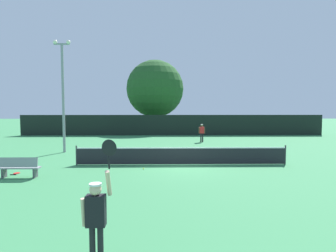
{
  "coord_description": "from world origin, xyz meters",
  "views": [
    {
      "loc": [
        -0.99,
        -15.37,
        3.19
      ],
      "look_at": [
        -0.7,
        3.04,
        1.93
      ],
      "focal_mm": 30.11,
      "sensor_mm": 36.0,
      "label": 1
    }
  ],
  "objects": [
    {
      "name": "ground_plane",
      "position": [
        0.0,
        0.0,
        0.0
      ],
      "size": [
        120.0,
        120.0,
        0.0
      ],
      "primitive_type": "plane",
      "color": "#387F4C"
    },
    {
      "name": "player_receiving",
      "position": [
        2.47,
        9.88,
        0.98
      ],
      "size": [
        0.57,
        0.24,
        1.61
      ],
      "rotation": [
        0.0,
        0.0,
        3.14
      ],
      "color": "red",
      "rests_on": "ground"
    },
    {
      "name": "parked_car_near",
      "position": [
        -7.84,
        24.19,
        0.78
      ],
      "size": [
        2.05,
        4.27,
        1.69
      ],
      "rotation": [
        0.0,
        0.0,
        0.04
      ],
      "color": "red",
      "rests_on": "ground"
    },
    {
      "name": "large_tree",
      "position": [
        -2.11,
        21.7,
        5.54
      ],
      "size": [
        7.46,
        7.46,
        9.28
      ],
      "color": "brown",
      "rests_on": "ground"
    },
    {
      "name": "player_serving",
      "position": [
        -2.31,
        -9.93,
        1.13
      ],
      "size": [
        0.68,
        0.4,
        2.55
      ],
      "color": "black",
      "rests_on": "ground"
    },
    {
      "name": "parked_car_mid",
      "position": [
        1.43,
        21.26,
        0.78
      ],
      "size": [
        1.92,
        4.21,
        1.69
      ],
      "rotation": [
        0.0,
        0.0,
        -0.01
      ],
      "color": "#B7B7BC",
      "rests_on": "ground"
    },
    {
      "name": "courtside_bench",
      "position": [
        -7.49,
        -2.8,
        0.48
      ],
      "size": [
        1.8,
        0.44,
        0.95
      ],
      "color": "gray",
      "rests_on": "ground"
    },
    {
      "name": "parked_car_far",
      "position": [
        6.7,
        22.56,
        0.78
      ],
      "size": [
        2.01,
        4.25,
        1.69
      ],
      "rotation": [
        0.0,
        0.0,
        -0.03
      ],
      "color": "#B7B7BC",
      "rests_on": "ground"
    },
    {
      "name": "tennis_ball",
      "position": [
        -2.02,
        -1.14,
        0.03
      ],
      "size": [
        0.07,
        0.07,
        0.07
      ],
      "primitive_type": "sphere",
      "color": "#CCE033",
      "rests_on": "ground"
    },
    {
      "name": "light_pole",
      "position": [
        -7.96,
        4.36,
        4.44
      ],
      "size": [
        1.18,
        0.28,
        7.76
      ],
      "color": "gray",
      "rests_on": "ground"
    },
    {
      "name": "tennis_net",
      "position": [
        0.0,
        0.0,
        0.51
      ],
      "size": [
        11.63,
        0.08,
        1.07
      ],
      "color": "#232328",
      "rests_on": "ground"
    },
    {
      "name": "perimeter_fence",
      "position": [
        0.0,
        16.09,
        1.14
      ],
      "size": [
        33.82,
        0.12,
        2.29
      ],
      "primitive_type": "cube",
      "color": "black",
      "rests_on": "ground"
    },
    {
      "name": "spare_racket",
      "position": [
        -8.04,
        -1.98,
        0.02
      ],
      "size": [
        0.28,
        0.52,
        0.04
      ],
      "color": "black",
      "rests_on": "ground"
    }
  ]
}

